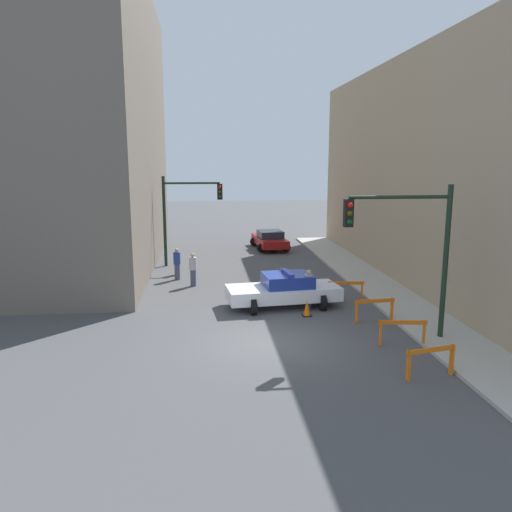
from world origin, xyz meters
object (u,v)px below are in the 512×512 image
Objects in this scene: barrier_corner at (346,288)px; police_car at (284,290)px; pedestrian_corner at (177,263)px; barrier_mid at (402,329)px; pedestrian_crossing at (193,269)px; barrier_front at (431,357)px; traffic_light_near at (413,239)px; pedestrian_sidewalk at (309,288)px; parked_car_near at (270,239)px; barrier_back at (375,306)px; traffic_cone at (307,308)px; traffic_light_far at (183,208)px.

police_car is at bearing -170.80° from barrier_corner.
barrier_mid is (7.90, -10.30, -0.24)m from pedestrian_corner.
barrier_front is at bearing -60.30° from pedestrian_crossing.
traffic_light_near is 3.25× the size of barrier_corner.
pedestrian_crossing and pedestrian_sidewalk have the same top height.
parked_car_near reaches higher than barrier_corner.
barrier_mid is 2.57m from barrier_back.
pedestrian_corner is (-5.95, -8.45, 0.19)m from parked_car_near.
pedestrian_crossing is (-7.45, 8.38, -2.67)m from traffic_light_near.
pedestrian_sidewalk is at bearing -34.58° from pedestrian_corner.
barrier_front is 0.99× the size of barrier_corner.
pedestrian_corner is (-0.85, 1.44, 0.00)m from pedestrian_crossing.
pedestrian_sidewalk is 1.04× the size of barrier_back.
traffic_light_near is at bearing -81.14° from barrier_corner.
barrier_mid is at bearing -88.65° from barrier_back.
pedestrian_sidewalk reaches higher than police_car.
pedestrian_corner and pedestrian_sidewalk have the same top height.
police_car is 3.92m from barrier_back.
barrier_corner is at bearing -86.76° from police_car.
barrier_back is at bearing 156.86° from pedestrian_sidewalk.
traffic_cone is at bearing -50.88° from pedestrian_crossing.
barrier_corner is (-0.31, 2.85, 0.00)m from barrier_back.
barrier_front is (1.80, -21.17, -0.06)m from parked_car_near.
police_car is at bearing 116.38° from traffic_cone.
pedestrian_sidewalk is 2.03m from barrier_corner.
police_car is 2.93× the size of pedestrian_corner.
pedestrian_corner is 12.98m from barrier_mid.
police_car is (4.47, -8.84, -2.67)m from traffic_light_far.
police_car reaches higher than parked_car_near.
pedestrian_corner is 1.04× the size of barrier_back.
barrier_front is (-0.55, -2.90, -2.91)m from traffic_light_near.
pedestrian_corner reaches higher than parked_car_near.
parked_car_near is at bearing 95.93° from barrier_mid.
pedestrian_crossing is at bearing 138.02° from barrier_back.
pedestrian_crossing is (0.58, -4.95, -2.54)m from traffic_light_far.
traffic_cone is at bearing -138.63° from barrier_corner.
pedestrian_crossing is at bearing -83.31° from traffic_light_far.
traffic_light_far is 10.26m from police_car.
pedestrian_sidewalk is 2.95m from barrier_back.
pedestrian_corner is (-4.73, 5.34, 0.14)m from police_car.
barrier_back is at bearing -22.50° from traffic_cone.
pedestrian_crossing is at bearing 131.64° from traffic_light_near.
parked_car_near is 18.85m from barrier_mid.
barrier_back and barrier_corner have the same top height.
police_car is at bearing 128.46° from traffic_light_near.
traffic_light_far is at bearing -143.96° from parked_car_near.
pedestrian_sidewalk reaches higher than barrier_front.
pedestrian_sidewalk is at bearing 74.99° from traffic_cone.
police_car is 5.50m from pedestrian_crossing.
traffic_light_far is 7.93× the size of traffic_cone.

